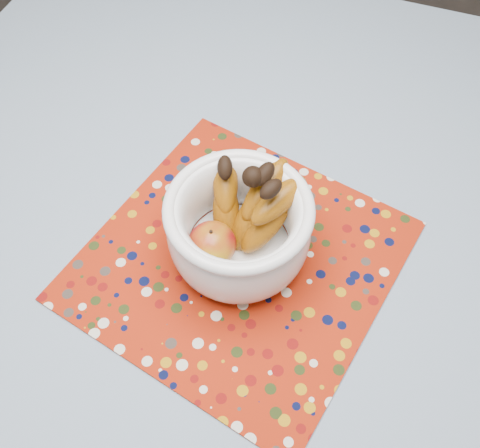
# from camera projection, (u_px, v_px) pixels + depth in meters

# --- Properties ---
(table) EXTENTS (1.20, 1.20, 0.75)m
(table) POSITION_uv_depth(u_px,v_px,m) (232.00, 232.00, 1.01)
(table) COLOR brown
(table) RESTS_ON ground
(tablecloth) EXTENTS (1.32, 1.32, 0.01)m
(tablecloth) POSITION_uv_depth(u_px,v_px,m) (231.00, 206.00, 0.95)
(tablecloth) COLOR slate
(tablecloth) RESTS_ON table
(placemat) EXTENTS (0.53, 0.53, 0.00)m
(placemat) POSITION_uv_depth(u_px,v_px,m) (239.00, 260.00, 0.88)
(placemat) COLOR #951D08
(placemat) RESTS_ON tablecloth
(fruit_bowl) EXTENTS (0.22, 0.23, 0.17)m
(fruit_bowl) POSITION_uv_depth(u_px,v_px,m) (243.00, 220.00, 0.83)
(fruit_bowl) COLOR white
(fruit_bowl) RESTS_ON placemat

